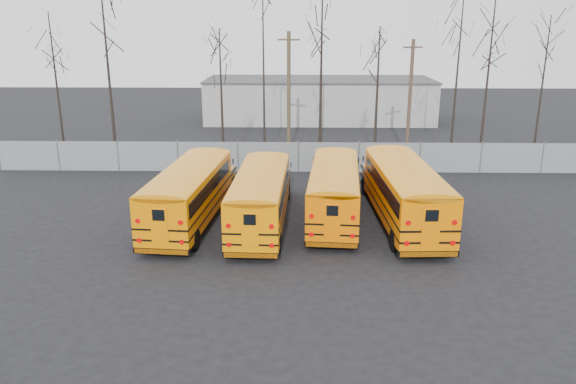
{
  "coord_description": "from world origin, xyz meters",
  "views": [
    {
      "loc": [
        0.04,
        -24.09,
        9.69
      ],
      "look_at": [
        -0.49,
        2.18,
        1.6
      ],
      "focal_mm": 35.0,
      "sensor_mm": 36.0,
      "label": 1
    }
  ],
  "objects_px": {
    "bus_c": "(334,187)",
    "utility_pole_right": "(410,97)",
    "bus_a": "(190,190)",
    "bus_d": "(404,189)",
    "utility_pole_left": "(289,93)",
    "bus_b": "(261,194)"
  },
  "relations": [
    {
      "from": "utility_pole_left",
      "to": "bus_b",
      "type": "bearing_deg",
      "value": -84.03
    },
    {
      "from": "utility_pole_left",
      "to": "utility_pole_right",
      "type": "relative_size",
      "value": 1.06
    },
    {
      "from": "bus_c",
      "to": "bus_d",
      "type": "height_order",
      "value": "bus_d"
    },
    {
      "from": "bus_a",
      "to": "bus_c",
      "type": "distance_m",
      "value": 7.15
    },
    {
      "from": "bus_b",
      "to": "utility_pole_left",
      "type": "bearing_deg",
      "value": 87.89
    },
    {
      "from": "bus_c",
      "to": "bus_b",
      "type": "bearing_deg",
      "value": -157.56
    },
    {
      "from": "bus_b",
      "to": "bus_d",
      "type": "bearing_deg",
      "value": 6.3
    },
    {
      "from": "bus_d",
      "to": "utility_pole_right",
      "type": "relative_size",
      "value": 1.32
    },
    {
      "from": "bus_a",
      "to": "utility_pole_right",
      "type": "height_order",
      "value": "utility_pole_right"
    },
    {
      "from": "bus_b",
      "to": "bus_c",
      "type": "relative_size",
      "value": 0.99
    },
    {
      "from": "bus_c",
      "to": "utility_pole_left",
      "type": "xyz_separation_m",
      "value": [
        -2.55,
        14.23,
        2.91
      ]
    },
    {
      "from": "bus_a",
      "to": "bus_d",
      "type": "xyz_separation_m",
      "value": [
        10.49,
        0.13,
        0.08
      ]
    },
    {
      "from": "bus_a",
      "to": "utility_pole_right",
      "type": "bearing_deg",
      "value": 52.63
    },
    {
      "from": "bus_a",
      "to": "bus_c",
      "type": "height_order",
      "value": "bus_a"
    },
    {
      "from": "bus_a",
      "to": "utility_pole_left",
      "type": "bearing_deg",
      "value": 77.92
    },
    {
      "from": "bus_a",
      "to": "utility_pole_right",
      "type": "xyz_separation_m",
      "value": [
        13.32,
        14.66,
        2.58
      ]
    },
    {
      "from": "bus_d",
      "to": "bus_b",
      "type": "bearing_deg",
      "value": -178.09
    },
    {
      "from": "bus_d",
      "to": "utility_pole_left",
      "type": "relative_size",
      "value": 1.25
    },
    {
      "from": "bus_a",
      "to": "bus_d",
      "type": "distance_m",
      "value": 10.49
    },
    {
      "from": "bus_b",
      "to": "bus_d",
      "type": "distance_m",
      "value": 7.0
    },
    {
      "from": "bus_d",
      "to": "utility_pole_right",
      "type": "height_order",
      "value": "utility_pole_right"
    },
    {
      "from": "bus_c",
      "to": "utility_pole_right",
      "type": "height_order",
      "value": "utility_pole_right"
    }
  ]
}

